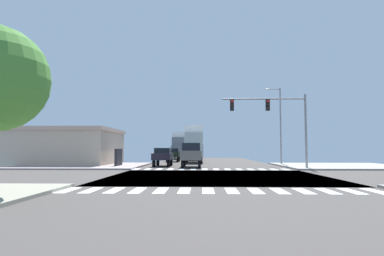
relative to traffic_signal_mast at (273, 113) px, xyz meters
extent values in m
cube|color=#433E3B|center=(-5.33, -7.67, -4.96)|extent=(14.00, 90.00, 0.05)
cube|color=#433E3B|center=(-5.33, -7.67, -4.96)|extent=(90.00, 12.00, 0.05)
cube|color=gray|center=(7.67, 4.33, -4.87)|extent=(12.00, 12.00, 0.14)
cube|color=gray|center=(-18.33, 4.33, -4.87)|extent=(12.00, 12.00, 0.14)
cube|color=silver|center=(-12.08, -14.97, -4.93)|extent=(0.50, 2.00, 0.01)
cube|color=silver|center=(-11.08, -14.97, -4.93)|extent=(0.50, 2.00, 0.01)
cube|color=silver|center=(-10.08, -14.97, -4.93)|extent=(0.50, 2.00, 0.01)
cube|color=silver|center=(-9.08, -14.97, -4.93)|extent=(0.50, 2.00, 0.01)
cube|color=silver|center=(-8.08, -14.97, -4.93)|extent=(0.50, 2.00, 0.01)
cube|color=silver|center=(-7.08, -14.97, -4.93)|extent=(0.50, 2.00, 0.01)
cube|color=silver|center=(-6.08, -14.97, -4.93)|extent=(0.50, 2.00, 0.01)
cube|color=silver|center=(-5.08, -14.97, -4.93)|extent=(0.50, 2.00, 0.01)
cube|color=silver|center=(-4.08, -14.97, -4.93)|extent=(0.50, 2.00, 0.01)
cube|color=silver|center=(-3.08, -14.97, -4.93)|extent=(0.50, 2.00, 0.01)
cube|color=silver|center=(-2.08, -14.97, -4.93)|extent=(0.50, 2.00, 0.01)
cube|color=silver|center=(-1.08, -14.97, -4.93)|extent=(0.50, 2.00, 0.01)
cube|color=silver|center=(-0.08, -14.97, -4.93)|extent=(0.50, 2.00, 0.01)
cube|color=silver|center=(0.92, -14.97, -4.93)|extent=(0.50, 2.00, 0.01)
cube|color=silver|center=(-12.08, -0.37, -4.93)|extent=(0.50, 2.00, 0.01)
cube|color=silver|center=(-11.08, -0.37, -4.93)|extent=(0.50, 2.00, 0.01)
cube|color=silver|center=(-10.08, -0.37, -4.93)|extent=(0.50, 2.00, 0.01)
cube|color=silver|center=(-9.08, -0.37, -4.93)|extent=(0.50, 2.00, 0.01)
cube|color=silver|center=(-8.08, -0.37, -4.93)|extent=(0.50, 2.00, 0.01)
cube|color=silver|center=(-7.08, -0.37, -4.93)|extent=(0.50, 2.00, 0.01)
cube|color=silver|center=(-6.08, -0.37, -4.93)|extent=(0.50, 2.00, 0.01)
cube|color=silver|center=(-5.08, -0.37, -4.93)|extent=(0.50, 2.00, 0.01)
cube|color=silver|center=(-4.08, -0.37, -4.93)|extent=(0.50, 2.00, 0.01)
cube|color=silver|center=(-3.08, -0.37, -4.93)|extent=(0.50, 2.00, 0.01)
cube|color=silver|center=(-2.08, -0.37, -4.93)|extent=(0.50, 2.00, 0.01)
cube|color=silver|center=(-1.08, -0.37, -4.93)|extent=(0.50, 2.00, 0.01)
cube|color=silver|center=(-0.08, -0.37, -4.93)|extent=(0.50, 2.00, 0.01)
cube|color=silver|center=(0.92, -0.37, -4.93)|extent=(0.50, 2.00, 0.01)
cylinder|color=gray|center=(2.89, 0.02, -1.62)|extent=(0.20, 0.20, 6.64)
cylinder|color=gray|center=(-0.81, 0.02, 1.30)|extent=(7.40, 0.14, 0.14)
cube|color=black|center=(-0.44, 0.02, 0.75)|extent=(0.32, 0.40, 1.00)
sphere|color=red|center=(-0.44, -0.22, 1.06)|extent=(0.22, 0.22, 0.22)
sphere|color=black|center=(-0.44, -0.22, 0.75)|extent=(0.22, 0.22, 0.22)
sphere|color=black|center=(-0.44, -0.22, 0.44)|extent=(0.22, 0.22, 0.22)
cube|color=black|center=(-3.62, 0.02, 0.75)|extent=(0.32, 0.40, 1.00)
sphere|color=red|center=(-3.62, -0.22, 1.06)|extent=(0.22, 0.22, 0.22)
sphere|color=black|center=(-3.62, -0.22, 0.75)|extent=(0.22, 0.22, 0.22)
sphere|color=black|center=(-3.62, -0.22, 0.44)|extent=(0.22, 0.22, 0.22)
cylinder|color=gray|center=(2.51, 7.52, -0.63)|extent=(0.16, 0.16, 8.63)
cylinder|color=gray|center=(1.81, 7.52, 3.59)|extent=(1.40, 0.10, 0.10)
ellipsoid|color=silver|center=(1.11, 7.52, 3.54)|extent=(0.60, 0.32, 0.20)
cube|color=#BDA68F|center=(-21.95, 6.84, -3.13)|extent=(11.72, 9.38, 3.62)
cube|color=tan|center=(-21.95, 6.84, -1.12)|extent=(12.02, 9.68, 0.40)
cube|color=black|center=(-14.60, 3.15, -4.04)|extent=(0.24, 2.20, 1.80)
cylinder|color=black|center=(-9.61, 3.05, -4.60)|extent=(0.26, 0.68, 0.68)
cylinder|color=black|center=(-11.05, 3.05, -4.60)|extent=(0.26, 0.68, 0.68)
cylinder|color=black|center=(-9.61, 5.98, -4.60)|extent=(0.26, 0.68, 0.68)
cylinder|color=black|center=(-11.05, 5.98, -4.60)|extent=(0.26, 0.68, 0.68)
cube|color=black|center=(-10.33, 4.51, -3.93)|extent=(1.80, 4.30, 0.66)
cube|color=black|center=(-10.33, 4.51, -3.33)|extent=(1.55, 2.24, 0.54)
cylinder|color=black|center=(-6.37, 10.67, -4.54)|extent=(0.26, 0.80, 0.80)
cylinder|color=black|center=(-8.29, 10.67, -4.54)|extent=(0.26, 0.80, 0.80)
cylinder|color=black|center=(-6.37, 15.57, -4.54)|extent=(0.26, 0.80, 0.80)
cylinder|color=black|center=(-8.29, 15.57, -4.54)|extent=(0.26, 0.80, 0.80)
cube|color=#A8B4B4|center=(-7.33, 13.12, -3.40)|extent=(2.40, 7.20, 1.49)
cube|color=white|center=(-7.33, 14.20, -1.37)|extent=(2.30, 4.18, 2.56)
cube|color=#A8B4B4|center=(-7.33, 10.96, -1.91)|extent=(2.11, 2.02, 1.49)
cylinder|color=black|center=(-9.61, 15.27, -4.60)|extent=(0.26, 0.68, 0.68)
cylinder|color=black|center=(-11.05, 15.27, -4.60)|extent=(0.26, 0.68, 0.68)
cylinder|color=black|center=(-9.61, 18.19, -4.60)|extent=(0.26, 0.68, 0.68)
cylinder|color=black|center=(-11.05, 18.19, -4.60)|extent=(0.26, 0.68, 0.68)
cube|color=black|center=(-10.33, 16.73, -3.93)|extent=(1.80, 4.30, 0.66)
cube|color=black|center=(-10.33, 16.73, -3.33)|extent=(1.55, 2.24, 0.54)
cylinder|color=black|center=(-9.37, 26.28, -4.54)|extent=(0.26, 0.80, 0.80)
cylinder|color=black|center=(-11.29, 26.28, -4.54)|extent=(0.26, 0.80, 0.80)
cylinder|color=black|center=(-9.37, 31.18, -4.54)|extent=(0.26, 0.80, 0.80)
cylinder|color=black|center=(-11.29, 31.18, -4.54)|extent=(0.26, 0.80, 0.80)
cube|color=slate|center=(-10.33, 28.73, -3.40)|extent=(2.40, 7.20, 1.49)
cube|color=white|center=(-10.33, 29.81, -1.37)|extent=(2.30, 4.18, 2.56)
cube|color=slate|center=(-10.33, 26.57, -1.91)|extent=(2.11, 2.02, 1.49)
cylinder|color=black|center=(-6.61, 30.67, -4.60)|extent=(0.26, 0.68, 0.68)
cylinder|color=black|center=(-8.05, 30.67, -4.60)|extent=(0.26, 0.68, 0.68)
cylinder|color=black|center=(-6.61, 33.59, -4.60)|extent=(0.26, 0.68, 0.68)
cylinder|color=black|center=(-8.05, 33.59, -4.60)|extent=(0.26, 0.68, 0.68)
cube|color=slate|center=(-7.33, 32.13, -3.93)|extent=(1.80, 4.30, 0.66)
cube|color=black|center=(-7.33, 32.13, -3.33)|extent=(1.55, 2.24, 0.54)
cylinder|color=black|center=(-6.55, 1.16, -4.57)|extent=(0.26, 0.74, 0.74)
cylinder|color=black|center=(-8.12, 1.16, -4.57)|extent=(0.26, 0.74, 0.74)
cylinder|color=black|center=(-6.55, 4.29, -4.57)|extent=(0.26, 0.74, 0.74)
cylinder|color=black|center=(-8.12, 4.29, -4.57)|extent=(0.26, 0.74, 0.74)
cube|color=#615C58|center=(-7.33, 2.73, -3.76)|extent=(1.96, 4.60, 0.88)
cube|color=black|center=(-7.33, 2.73, -2.96)|extent=(1.69, 3.22, 0.72)
cylinder|color=black|center=(-6.61, 18.86, -4.60)|extent=(0.26, 0.68, 0.68)
cylinder|color=black|center=(-8.05, 18.86, -4.60)|extent=(0.26, 0.68, 0.68)
cylinder|color=black|center=(-6.61, 21.79, -4.60)|extent=(0.26, 0.68, 0.68)
cylinder|color=black|center=(-8.05, 21.79, -4.60)|extent=(0.26, 0.68, 0.68)
cube|color=black|center=(-7.33, 20.32, -3.93)|extent=(1.80, 4.30, 0.66)
cube|color=black|center=(-7.33, 20.32, -3.33)|extent=(1.55, 2.24, 0.54)
camera|label=1|loc=(-6.36, -28.82, -3.18)|focal=30.28mm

